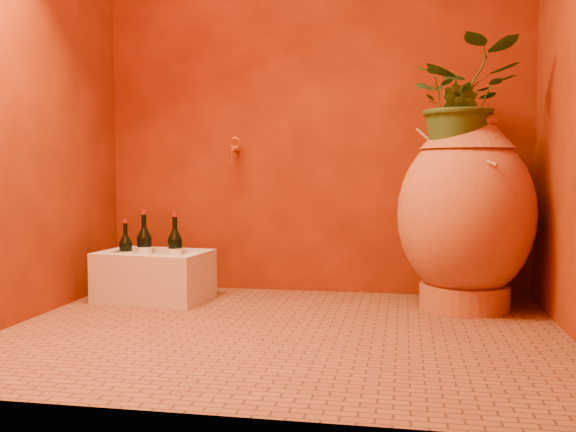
% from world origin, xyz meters
% --- Properties ---
extents(floor, '(2.50, 2.50, 0.00)m').
position_xyz_m(floor, '(0.00, 0.00, 0.00)').
color(floor, brown).
rests_on(floor, ground).
extents(wall_back, '(2.50, 0.02, 2.50)m').
position_xyz_m(wall_back, '(0.00, 1.00, 1.25)').
color(wall_back, '#5B1B05').
rests_on(wall_back, ground).
extents(wall_left, '(0.02, 2.00, 2.50)m').
position_xyz_m(wall_left, '(-1.25, 0.00, 1.25)').
color(wall_left, '#5B1B05').
rests_on(wall_left, ground).
extents(amphora, '(0.80, 0.80, 1.00)m').
position_xyz_m(amphora, '(0.85, 0.65, 0.50)').
color(amphora, '#B15E32').
rests_on(amphora, floor).
extents(stone_basin, '(0.62, 0.46, 0.27)m').
position_xyz_m(stone_basin, '(-0.83, 0.57, 0.13)').
color(stone_basin, beige).
rests_on(stone_basin, floor).
extents(wine_bottle_a, '(0.09, 0.09, 0.35)m').
position_xyz_m(wine_bottle_a, '(-0.91, 0.63, 0.27)').
color(wine_bottle_a, black).
rests_on(wine_bottle_a, stone_basin).
extents(wine_bottle_b, '(0.08, 0.08, 0.34)m').
position_xyz_m(wine_bottle_b, '(-0.72, 0.62, 0.27)').
color(wine_bottle_b, black).
rests_on(wine_bottle_b, stone_basin).
extents(wine_bottle_c, '(0.07, 0.07, 0.30)m').
position_xyz_m(wine_bottle_c, '(-0.99, 0.57, 0.26)').
color(wine_bottle_c, black).
rests_on(wine_bottle_c, stone_basin).
extents(wall_tap, '(0.07, 0.14, 0.16)m').
position_xyz_m(wall_tap, '(-0.46, 0.92, 0.85)').
color(wall_tap, '#B36F29').
rests_on(wall_tap, wall_back).
extents(plant_main, '(0.62, 0.56, 0.60)m').
position_xyz_m(plant_main, '(0.82, 0.63, 1.08)').
color(plant_main, '#274B1A').
rests_on(plant_main, amphora).
extents(plant_side, '(0.27, 0.25, 0.39)m').
position_xyz_m(plant_side, '(0.79, 0.60, 0.96)').
color(plant_side, '#274B1A').
rests_on(plant_side, amphora).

